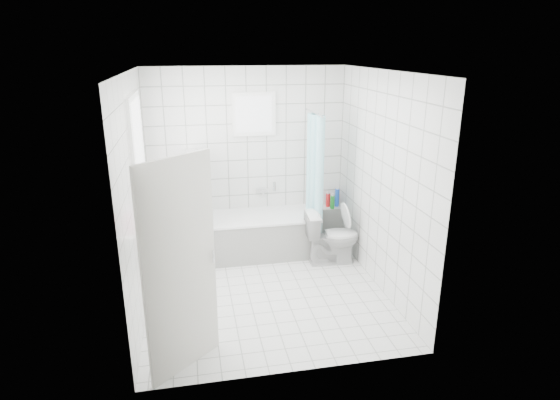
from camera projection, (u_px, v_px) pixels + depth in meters
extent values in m
plane|color=white|center=(266.00, 292.00, 5.69)|extent=(3.00, 3.00, 0.00)
plane|color=white|center=(264.00, 71.00, 4.88)|extent=(3.00, 3.00, 0.00)
cube|color=white|center=(248.00, 160.00, 6.69)|extent=(2.80, 0.02, 2.60)
cube|color=white|center=(294.00, 241.00, 3.89)|extent=(2.80, 0.02, 2.60)
cube|color=white|center=(137.00, 197.00, 5.03)|extent=(0.02, 3.00, 2.60)
cube|color=white|center=(381.00, 183.00, 5.55)|extent=(0.02, 3.00, 2.60)
cube|color=white|center=(141.00, 163.00, 5.22)|extent=(0.01, 0.90, 1.40)
cube|color=white|center=(254.00, 114.00, 6.46)|extent=(0.50, 0.01, 0.50)
cube|color=white|center=(151.00, 225.00, 5.46)|extent=(0.18, 1.02, 0.08)
cube|color=silver|center=(180.00, 269.00, 4.07)|extent=(0.63, 0.56, 2.00)
cube|color=white|center=(259.00, 236.00, 6.67)|extent=(1.62, 0.75, 0.55)
cube|color=white|center=(259.00, 216.00, 6.58)|extent=(1.64, 0.77, 0.03)
cube|color=white|center=(195.00, 209.00, 6.32)|extent=(0.15, 0.85, 1.50)
cube|color=white|center=(331.00, 224.00, 7.12)|extent=(0.40, 0.24, 0.55)
imported|color=white|center=(332.00, 237.00, 6.37)|extent=(0.74, 0.45, 0.74)
cylinder|color=silver|center=(314.00, 113.00, 6.25)|extent=(0.02, 0.80, 0.02)
cube|color=silver|center=(262.00, 190.00, 6.83)|extent=(0.18, 0.06, 0.06)
imported|color=#CE5081|center=(148.00, 220.00, 5.07)|extent=(0.16, 0.16, 0.30)
imported|color=silver|center=(150.00, 217.00, 5.37)|extent=(0.14, 0.14, 0.15)
imported|color=#BA5D88|center=(152.00, 205.00, 5.72)|extent=(0.13, 0.13, 0.20)
imported|color=#38FFF3|center=(149.00, 220.00, 5.22)|extent=(0.12, 0.12, 0.19)
imported|color=white|center=(151.00, 205.00, 5.52)|extent=(0.16, 0.16, 0.32)
cylinder|color=#19962A|center=(332.00, 202.00, 6.93)|extent=(0.06, 0.06, 0.20)
cylinder|color=red|center=(328.00, 200.00, 7.01)|extent=(0.06, 0.06, 0.20)
cylinder|color=blue|center=(337.00, 198.00, 7.02)|extent=(0.06, 0.06, 0.27)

